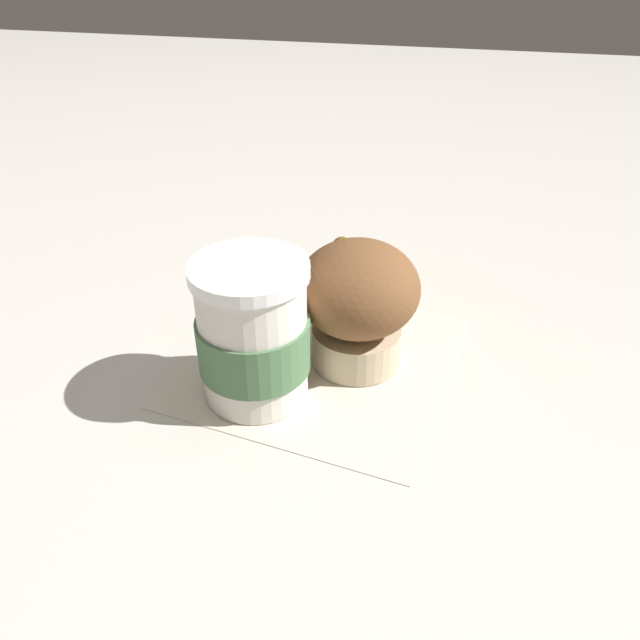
{
  "coord_description": "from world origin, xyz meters",
  "views": [
    {
      "loc": [
        -0.42,
        -0.1,
        0.33
      ],
      "look_at": [
        0.0,
        0.0,
        0.04
      ],
      "focal_mm": 35.0,
      "sensor_mm": 36.0,
      "label": 1
    }
  ],
  "objects": [
    {
      "name": "ground_plane",
      "position": [
        0.0,
        0.0,
        0.0
      ],
      "size": [
        3.0,
        3.0,
        0.0
      ],
      "primitive_type": "plane",
      "color": "beige"
    },
    {
      "name": "banana",
      "position": [
        0.11,
        0.0,
        0.02
      ],
      "size": [
        0.17,
        0.06,
        0.04
      ],
      "color": "gold",
      "rests_on": "paper_napkin"
    },
    {
      "name": "coffee_cup",
      "position": [
        -0.05,
        0.04,
        0.06
      ],
      "size": [
        0.09,
        0.09,
        0.12
      ],
      "color": "silver",
      "rests_on": "paper_napkin"
    },
    {
      "name": "paper_napkin",
      "position": [
        0.0,
        0.0,
        0.0
      ],
      "size": [
        0.25,
        0.25,
        0.0
      ],
      "primitive_type": "cube",
      "rotation": [
        0.0,
        0.0,
        -0.15
      ],
      "color": "beige",
      "rests_on": "ground_plane"
    },
    {
      "name": "muffin",
      "position": [
        0.01,
        -0.03,
        0.06
      ],
      "size": [
        0.1,
        0.1,
        0.11
      ],
      "color": "beige",
      "rests_on": "paper_napkin"
    }
  ]
}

